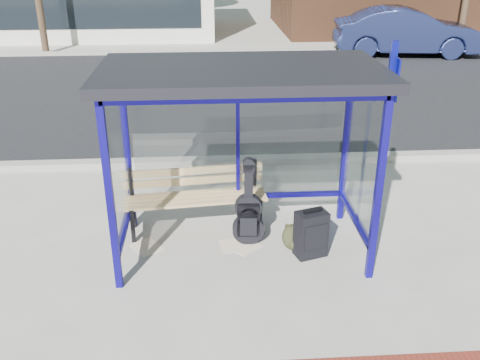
{
  "coord_description": "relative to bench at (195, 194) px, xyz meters",
  "views": [
    {
      "loc": [
        -0.43,
        -6.07,
        3.77
      ],
      "look_at": [
        -0.01,
        0.2,
        0.9
      ],
      "focal_mm": 40.0,
      "sensor_mm": 36.0,
      "label": 1
    }
  ],
  "objects": [
    {
      "name": "far_sidewalk",
      "position": [
        0.61,
        14.38,
        -0.52
      ],
      "size": [
        60.0,
        4.0,
        0.01
      ],
      "primitive_type": "cube",
      "color": "#B2ADA0",
      "rests_on": "ground"
    },
    {
      "name": "suitcase",
      "position": [
        1.48,
        -0.85,
        -0.21
      ],
      "size": [
        0.45,
        0.35,
        0.68
      ],
      "rotation": [
        0.0,
        0.0,
        0.31
      ],
      "color": "black",
      "rests_on": "ground"
    },
    {
      "name": "newspaper_a",
      "position": [
        -0.65,
        -0.51,
        -0.52
      ],
      "size": [
        0.5,
        0.52,
        0.01
      ],
      "primitive_type": "cube",
      "rotation": [
        0.0,
        0.0,
        -0.98
      ],
      "color": "white",
      "rests_on": "ground"
    },
    {
      "name": "newspaper_b",
      "position": [
        0.66,
        -0.6,
        -0.52
      ],
      "size": [
        0.47,
        0.47,
        0.01
      ],
      "primitive_type": "cube",
      "rotation": [
        0.0,
        0.0,
        0.74
      ],
      "color": "white",
      "rests_on": "ground"
    },
    {
      "name": "bench",
      "position": [
        0.0,
        0.0,
        0.0
      ],
      "size": [
        1.99,
        0.66,
        0.92
      ],
      "rotation": [
        0.0,
        0.0,
        0.1
      ],
      "color": "black",
      "rests_on": "ground"
    },
    {
      "name": "backpack",
      "position": [
        1.28,
        -0.68,
        -0.36
      ],
      "size": [
        0.34,
        0.32,
        0.35
      ],
      "rotation": [
        0.0,
        0.0,
        0.25
      ],
      "color": "black",
      "rests_on": "ground"
    },
    {
      "name": "street_asphalt",
      "position": [
        0.61,
        7.38,
        -0.52
      ],
      "size": [
        60.0,
        10.0,
        0.0
      ],
      "primitive_type": "cube",
      "color": "black",
      "rests_on": "ground"
    },
    {
      "name": "ground",
      "position": [
        0.61,
        -0.62,
        -0.52
      ],
      "size": [
        120.0,
        120.0,
        0.0
      ],
      "primitive_type": "plane",
      "color": "#B2ADA0",
      "rests_on": "ground"
    },
    {
      "name": "curb_near",
      "position": [
        0.61,
        2.28,
        -0.46
      ],
      "size": [
        60.0,
        0.25,
        0.12
      ],
      "primitive_type": "cube",
      "color": "gray",
      "rests_on": "ground"
    },
    {
      "name": "curb_far",
      "position": [
        0.61,
        12.48,
        -0.46
      ],
      "size": [
        60.0,
        0.25,
        0.12
      ],
      "primitive_type": "cube",
      "color": "gray",
      "rests_on": "ground"
    },
    {
      "name": "parked_car",
      "position": [
        7.15,
        11.72,
        0.28
      ],
      "size": [
        5.02,
        2.23,
        1.6
      ],
      "primitive_type": "imported",
      "rotation": [
        0.0,
        0.0,
        1.46
      ],
      "color": "#1A224A",
      "rests_on": "ground"
    },
    {
      "name": "newspaper_c",
      "position": [
        0.47,
        -0.55,
        -0.52
      ],
      "size": [
        0.33,
        0.39,
        0.01
      ],
      "primitive_type": "cube",
      "rotation": [
        0.0,
        0.0,
        1.73
      ],
      "color": "white",
      "rests_on": "ground"
    },
    {
      "name": "bus_shelter",
      "position": [
        0.61,
        -0.55,
        1.55
      ],
      "size": [
        3.3,
        1.8,
        2.42
      ],
      "color": "#120B7F",
      "rests_on": "ground"
    },
    {
      "name": "guitar_bag",
      "position": [
        0.71,
        -0.48,
        -0.1
      ],
      "size": [
        0.43,
        0.14,
        1.16
      ],
      "rotation": [
        0.0,
        0.0,
        -0.05
      ],
      "color": "black",
      "rests_on": "ground"
    },
    {
      "name": "sign_post",
      "position": [
        2.42,
        -0.51,
        0.98
      ],
      "size": [
        0.12,
        0.33,
        2.68
      ],
      "rotation": [
        0.0,
        0.0,
        -0.12
      ],
      "color": "#0B0F83",
      "rests_on": "ground"
    }
  ]
}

